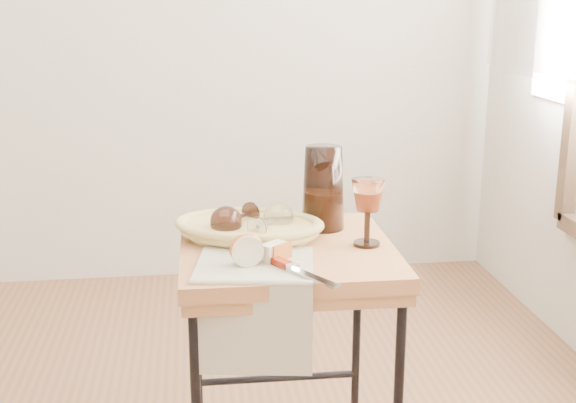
{
  "coord_description": "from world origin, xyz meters",
  "views": [
    {
      "loc": [
        0.4,
        -1.61,
        1.28
      ],
      "look_at": [
        0.63,
        0.14,
        0.8
      ],
      "focal_mm": 46.76,
      "sensor_mm": 36.0,
      "label": 1
    }
  ],
  "objects": [
    {
      "name": "goblet_lying_b",
      "position": [
        0.59,
        0.21,
        0.73
      ],
      "size": [
        0.14,
        0.15,
        0.08
      ],
      "primitive_type": null,
      "rotation": [
        0.0,
        0.0,
        0.91
      ],
      "color": "white",
      "rests_on": "bread_basket"
    },
    {
      "name": "wine_goblet",
      "position": [
        0.83,
        0.14,
        0.77
      ],
      "size": [
        0.11,
        0.11,
        0.17
      ],
      "primitive_type": null,
      "rotation": [
        0.0,
        0.0,
        -0.32
      ],
      "color": "white",
      "rests_on": "side_table"
    },
    {
      "name": "tea_towel",
      "position": [
        0.54,
        0.03,
        0.68
      ],
      "size": [
        0.3,
        0.28,
        0.01
      ],
      "primitive_type": "cube",
      "rotation": [
        0.0,
        0.0,
        -0.16
      ],
      "color": "beige",
      "rests_on": "side_table"
    },
    {
      "name": "bread_basket",
      "position": [
        0.54,
        0.23,
        0.7
      ],
      "size": [
        0.39,
        0.32,
        0.05
      ],
      "primitive_type": null,
      "rotation": [
        0.0,
        0.0,
        -0.26
      ],
      "color": "tan",
      "rests_on": "side_table"
    },
    {
      "name": "goblet_lying_a",
      "position": [
        0.51,
        0.25,
        0.73
      ],
      "size": [
        0.15,
        0.15,
        0.08
      ],
      "primitive_type": null,
      "rotation": [
        0.0,
        0.0,
        4.0
      ],
      "color": "#40231E",
      "rests_on": "bread_basket"
    },
    {
      "name": "side_table",
      "position": [
        0.63,
        0.16,
        0.34
      ],
      "size": [
        0.54,
        0.54,
        0.68
      ],
      "primitive_type": null,
      "rotation": [
        0.0,
        0.0,
        -0.01
      ],
      "color": "brown",
      "rests_on": "floor"
    },
    {
      "name": "table_knife",
      "position": [
        0.62,
        -0.04,
        0.7
      ],
      "size": [
        0.15,
        0.22,
        0.02
      ],
      "primitive_type": null,
      "rotation": [
        0.0,
        0.0,
        -1.0
      ],
      "color": "silver",
      "rests_on": "tea_towel"
    },
    {
      "name": "pitcher",
      "position": [
        0.74,
        0.3,
        0.79
      ],
      "size": [
        0.24,
        0.28,
        0.26
      ],
      "primitive_type": null,
      "rotation": [
        0.0,
        0.0,
        0.41
      ],
      "color": "black",
      "rests_on": "side_table"
    },
    {
      "name": "apple_half",
      "position": [
        0.52,
        0.03,
        0.72
      ],
      "size": [
        0.08,
        0.05,
        0.07
      ],
      "primitive_type": "ellipsoid",
      "rotation": [
        0.0,
        0.0,
        0.1
      ],
      "color": "red",
      "rests_on": "tea_towel"
    },
    {
      "name": "apple_wedge",
      "position": [
        0.58,
        0.05,
        0.71
      ],
      "size": [
        0.07,
        0.06,
        0.04
      ],
      "primitive_type": "cube",
      "rotation": [
        0.0,
        0.0,
        0.68
      ],
      "color": "beige",
      "rests_on": "tea_towel"
    }
  ]
}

